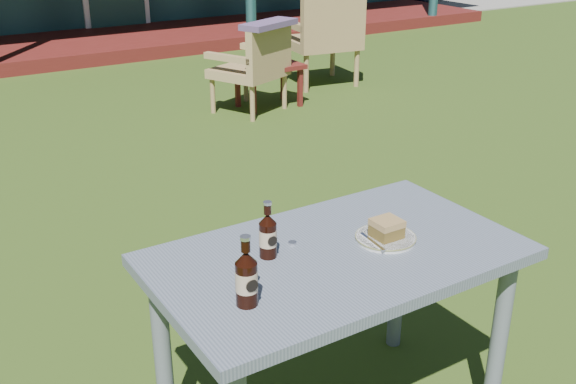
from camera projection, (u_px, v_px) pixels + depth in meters
ground at (163, 250)px, 3.71m from camera, size 80.00×80.00×0.00m
cafe_table at (336, 278)px, 2.22m from camera, size 1.20×0.70×0.72m
plate at (386, 238)px, 2.25m from camera, size 0.20×0.20×0.01m
cake_slice at (387, 228)px, 2.23m from camera, size 0.09×0.09×0.06m
fork at (372, 242)px, 2.20m from camera, size 0.03×0.14×0.00m
cola_bottle_near at (268, 235)px, 2.11m from camera, size 0.06×0.06×0.19m
cola_bottle_far at (246, 278)px, 1.85m from camera, size 0.06×0.07×0.21m
bottle_cap at (292, 243)px, 2.22m from camera, size 0.03×0.03×0.01m
armchair_left at (255, 64)px, 6.02m from camera, size 0.75×0.73×0.78m
armchair_right at (325, 35)px, 6.90m from camera, size 0.77×0.74×0.93m
floral_throw at (269, 24)px, 5.79m from camera, size 0.62×0.43×0.05m
side_table at (269, 71)px, 6.22m from camera, size 0.60×0.40×0.40m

